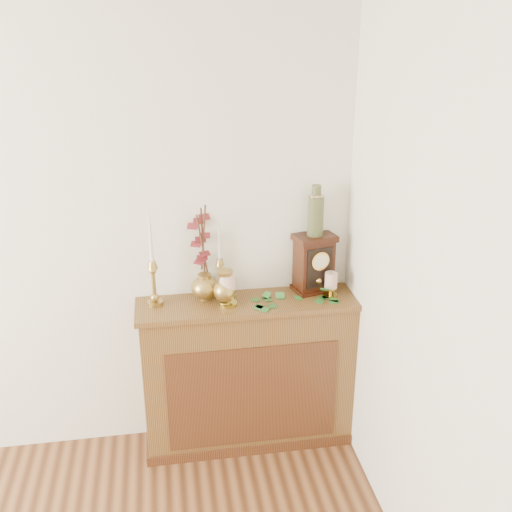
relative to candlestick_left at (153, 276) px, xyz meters
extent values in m
cube|color=brown|center=(0.51, -0.04, -0.65)|extent=(1.20, 0.30, 0.90)
cube|color=#583119|center=(0.51, -0.19, -0.70)|extent=(0.96, 0.01, 0.63)
cube|color=brown|center=(0.51, -0.04, -0.19)|extent=(1.24, 0.34, 0.03)
cube|color=#583119|center=(0.51, -0.04, -1.07)|extent=(1.23, 0.33, 0.06)
cylinder|color=tan|center=(0.00, 0.00, -0.16)|extent=(0.09, 0.09, 0.02)
sphere|color=tan|center=(0.00, 0.00, -0.13)|extent=(0.05, 0.05, 0.05)
cylinder|color=tan|center=(0.00, 0.00, -0.05)|extent=(0.02, 0.02, 0.15)
sphere|color=tan|center=(0.00, 0.00, 0.03)|extent=(0.04, 0.04, 0.04)
cone|color=tan|center=(0.00, 0.00, 0.06)|extent=(0.06, 0.06, 0.04)
cone|color=silver|center=(0.00, 0.00, 0.22)|extent=(0.02, 0.02, 0.27)
cylinder|color=tan|center=(0.37, 0.07, -0.16)|extent=(0.07, 0.07, 0.02)
sphere|color=tan|center=(0.37, 0.07, -0.14)|extent=(0.04, 0.04, 0.04)
cylinder|color=tan|center=(0.37, 0.07, -0.07)|extent=(0.02, 0.02, 0.13)
sphere|color=tan|center=(0.37, 0.07, 0.00)|extent=(0.03, 0.03, 0.03)
cone|color=tan|center=(0.37, 0.07, 0.03)|extent=(0.05, 0.05, 0.04)
cone|color=silver|center=(0.37, 0.07, 0.15)|extent=(0.02, 0.02, 0.23)
cylinder|color=tan|center=(0.38, -0.07, -0.16)|extent=(0.06, 0.06, 0.02)
sphere|color=tan|center=(0.38, -0.07, -0.09)|extent=(0.13, 0.13, 0.13)
cone|color=tan|center=(0.38, -0.07, 0.00)|extent=(0.09, 0.09, 0.06)
cylinder|color=tan|center=(0.28, 0.03, -0.17)|extent=(0.07, 0.07, 0.01)
ellipsoid|color=tan|center=(0.28, 0.03, -0.10)|extent=(0.15, 0.15, 0.13)
cylinder|color=tan|center=(0.28, 0.03, -0.04)|extent=(0.07, 0.07, 0.03)
cylinder|color=#472819|center=(0.27, 0.04, 0.15)|extent=(0.06, 0.08, 0.36)
cylinder|color=#472819|center=(0.27, 0.04, 0.17)|extent=(0.02, 0.08, 0.40)
cylinder|color=#472819|center=(0.28, 0.04, 0.18)|extent=(0.03, 0.14, 0.42)
cylinder|color=gold|center=(0.39, -0.07, -0.16)|extent=(0.10, 0.10, 0.02)
cylinder|color=gold|center=(0.39, -0.07, -0.13)|extent=(0.02, 0.02, 0.04)
cylinder|color=gold|center=(0.39, -0.07, -0.11)|extent=(0.09, 0.09, 0.01)
cylinder|color=beige|center=(0.39, -0.07, -0.05)|extent=(0.09, 0.09, 0.11)
cylinder|color=#472819|center=(0.39, -0.07, 0.01)|extent=(0.00, 0.00, 0.01)
cylinder|color=gold|center=(0.97, -0.05, -0.17)|extent=(0.08, 0.08, 0.01)
cylinder|color=gold|center=(0.97, -0.05, -0.14)|extent=(0.02, 0.02, 0.03)
cylinder|color=gold|center=(0.97, -0.05, -0.12)|extent=(0.07, 0.07, 0.01)
cylinder|color=beige|center=(0.97, -0.05, -0.07)|extent=(0.07, 0.07, 0.09)
cylinder|color=#472819|center=(0.97, -0.05, -0.03)|extent=(0.00, 0.00, 0.01)
cube|color=#275E24|center=(0.61, -0.10, -0.17)|extent=(0.05, 0.05, 0.00)
cube|color=#275E24|center=(0.76, -0.01, -0.17)|extent=(0.06, 0.05, 0.00)
cube|color=#275E24|center=(0.62, -0.14, -0.17)|extent=(0.06, 0.06, 0.00)
cube|color=#275E24|center=(0.75, -0.14, -0.17)|extent=(0.06, 0.06, 0.00)
cube|color=#275E24|center=(0.74, -0.02, -0.17)|extent=(0.05, 0.06, 0.00)
cube|color=#275E24|center=(0.89, -0.10, -0.17)|extent=(0.05, 0.06, 0.00)
cube|color=#275E24|center=(0.83, -0.13, -0.17)|extent=(0.06, 0.06, 0.00)
cube|color=#275E24|center=(0.97, -0.10, -0.17)|extent=(0.06, 0.06, 0.00)
cube|color=#275E24|center=(0.97, -0.13, -0.17)|extent=(0.06, 0.06, 0.00)
cube|color=#275E24|center=(0.83, -0.15, -0.17)|extent=(0.04, 0.05, 0.00)
cube|color=#275E24|center=(0.56, -0.05, -0.17)|extent=(0.06, 0.05, 0.00)
cube|color=#275E24|center=(0.84, -0.07, -0.17)|extent=(0.06, 0.05, 0.00)
cube|color=#275E24|center=(0.80, -0.11, -0.17)|extent=(0.06, 0.06, 0.00)
cube|color=#275E24|center=(0.82, -0.16, -0.17)|extent=(0.06, 0.06, 0.00)
cube|color=#275E24|center=(0.74, -0.14, -0.17)|extent=(0.06, 0.06, 0.00)
cube|color=#275E24|center=(0.61, -0.08, -0.12)|extent=(0.05, 0.04, 0.03)
cube|color=#275E24|center=(0.67, -0.14, -0.10)|extent=(0.04, 0.05, 0.03)
cube|color=#275E24|center=(0.93, -0.09, -0.11)|extent=(0.05, 0.04, 0.03)
cube|color=#34160A|center=(0.90, 0.05, -0.16)|extent=(0.25, 0.21, 0.02)
cube|color=#34160A|center=(0.90, 0.05, -0.02)|extent=(0.23, 0.18, 0.29)
cube|color=#34160A|center=(0.90, 0.05, 0.15)|extent=(0.25, 0.21, 0.03)
cube|color=black|center=(0.91, -0.02, -0.01)|extent=(0.15, 0.04, 0.23)
cylinder|color=#EFA946|center=(0.91, -0.03, 0.03)|extent=(0.11, 0.04, 0.11)
cylinder|color=silver|center=(0.91, -0.03, 0.03)|extent=(0.08, 0.02, 0.08)
sphere|color=#EFA946|center=(0.91, -0.02, -0.09)|extent=(0.04, 0.04, 0.04)
cylinder|color=#1A342A|center=(0.90, 0.05, 0.27)|extent=(0.09, 0.09, 0.22)
cylinder|color=#1A342A|center=(0.90, 0.05, 0.41)|extent=(0.05, 0.05, 0.07)
cylinder|color=tan|center=(0.90, 0.05, 0.39)|extent=(0.06, 0.06, 0.02)
camera|label=1|loc=(0.07, -2.98, 1.30)|focal=42.00mm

